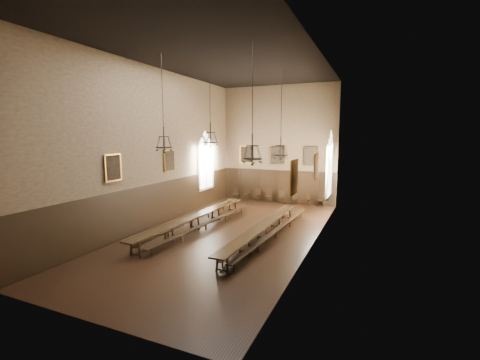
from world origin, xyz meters
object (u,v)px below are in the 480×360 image
Objects in this scene: bench_right_inner at (253,232)px; chair_6 at (307,202)px; table_right at (262,232)px; chair_5 at (295,201)px; chair_0 at (235,196)px; chair_2 at (257,197)px; chandelier_back_right at (281,150)px; bench_right_outer at (276,233)px; chandelier_back_left at (210,138)px; chair_7 at (320,203)px; table_left at (195,222)px; chandelier_front_left at (164,141)px; bench_left_inner at (206,225)px; chair_4 at (282,200)px; bench_left_outer at (191,222)px; chair_3 at (268,198)px; chair_1 at (246,196)px; chandelier_front_right at (252,151)px.

chair_6 reaches higher than bench_right_inner.
chair_5 is (-0.46, 8.82, -0.12)m from table_right.
chair_0 is at bearing 168.01° from chair_5.
chair_6 is (4.00, 0.04, -0.05)m from chair_2.
bench_right_outer is at bearing -77.67° from chandelier_back_right.
chandelier_back_left reaches higher than chair_6.
chair_7 is 0.24× the size of chandelier_back_left.
chandelier_front_left is (-0.26, -2.26, 4.55)m from table_left.
bench_left_inner is 9.32× the size of chair_4.
chandelier_back_left is at bearing 111.40° from bench_left_inner.
chandelier_front_left reaches higher than chair_0.
bench_right_outer reaches higher than bench_right_inner.
bench_left_outer is at bearing 152.99° from table_left.
chair_7 is 7.28m from chandelier_back_right.
chandelier_back_left is (-4.30, 2.58, 4.68)m from table_right.
chair_4 is at bearing 1.54° from chair_3.
chair_6 is at bearing 59.42° from bench_left_outer.
table_right is at bearing -3.08° from table_left.
table_left reaches higher than table_right.
chair_3 is at bearing 167.77° from chair_5.
chair_2 is 1.03× the size of chair_4.
chair_1 is 1.85m from chair_3.
chandelier_front_left is at bearing -92.04° from chair_0.
chair_1 reaches higher than chair_3.
chair_6 is at bearing -18.18° from chair_4.
bench_left_inner is 8.72m from chair_4.
chandelier_back_right is 6.62m from chandelier_front_left.
chair_6 is at bearing -13.65° from chair_5.
chair_5 is 0.17× the size of chandelier_back_right.
chandelier_front_right is (-1.20, -10.82, 4.23)m from chair_7.
bench_right_outer is 8.36m from chair_6.
chair_4 reaches higher than chair_0.
bench_right_outer is at bearing -94.74° from chair_4.
bench_left_outer is 9.71m from chair_6.
chair_1 is at bearing 97.22° from bench_left_inner.
bench_right_inner is 9.80× the size of chair_0.
bench_right_outer is 10.25m from chair_0.
bench_right_outer is (4.64, 0.23, -0.12)m from table_left.
chair_3 is (-2.08, 8.62, 0.04)m from bench_right_inner.
table_right is 9.35× the size of chair_1.
chair_1 is 0.21× the size of chandelier_front_right.
chair_5 is at bearing 97.06° from bench_right_outer.
chandelier_back_left is (-4.88, 2.13, 4.77)m from bench_right_outer.
chair_3 is 0.20× the size of chandelier_back_right.
chair_7 is (6.86, 0.02, 0.04)m from chair_0.
table_right is 1.92× the size of chandelier_back_right.
table_right is 6.62m from chandelier_front_left.
chair_1 reaches higher than chair_6.
chandelier_back_left is 6.49m from chandelier_front_right.
chair_4 is at bearing 175.24° from chair_7.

